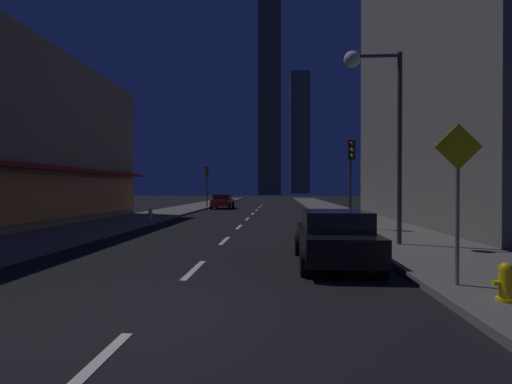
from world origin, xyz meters
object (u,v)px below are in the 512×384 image
(fire_hydrant_far_left, at_px, (150,214))
(traffic_light_near_right, at_px, (351,164))
(street_lamp_right, at_px, (375,100))
(car_parked_far, at_px, (223,201))
(pedestrian_crossing_sign, at_px, (458,190))
(car_parked_near, at_px, (334,237))
(traffic_light_far_left, at_px, (207,178))
(fire_hydrant_yellow_near, at_px, (506,283))

(fire_hydrant_far_left, xyz_separation_m, traffic_light_near_right, (11.40, -4.98, 2.74))
(street_lamp_right, bearing_deg, car_parked_far, 110.11)
(fire_hydrant_far_left, bearing_deg, traffic_light_near_right, -23.58)
(street_lamp_right, relative_size, pedestrian_crossing_sign, 2.09)
(street_lamp_right, distance_m, pedestrian_crossing_sign, 6.23)
(street_lamp_right, height_order, pedestrian_crossing_sign, street_lamp_right)
(car_parked_far, bearing_deg, pedestrian_crossing_sign, -72.92)
(car_parked_near, relative_size, street_lamp_right, 0.64)
(car_parked_far, distance_m, fire_hydrant_far_left, 14.86)
(traffic_light_far_left, bearing_deg, car_parked_far, -36.87)
(fire_hydrant_far_left, height_order, traffic_light_near_right, traffic_light_near_right)
(fire_hydrant_far_left, xyz_separation_m, pedestrian_crossing_sign, (11.50, -15.27, 1.56))
(car_parked_far, bearing_deg, fire_hydrant_far_left, -98.90)
(fire_hydrant_yellow_near, bearing_deg, traffic_light_near_right, 92.02)
(street_lamp_right, bearing_deg, fire_hydrant_far_left, 138.90)
(traffic_light_near_right, height_order, pedestrian_crossing_sign, traffic_light_near_right)
(fire_hydrant_yellow_near, bearing_deg, street_lamp_right, 94.60)
(traffic_light_near_right, bearing_deg, fire_hydrant_yellow_near, -87.98)
(fire_hydrant_yellow_near, xyz_separation_m, fire_hydrant_far_left, (-11.80, 16.31, 0.00))
(car_parked_far, distance_m, pedestrian_crossing_sign, 31.36)
(fire_hydrant_far_left, bearing_deg, fire_hydrant_yellow_near, -54.12)
(fire_hydrant_far_left, relative_size, street_lamp_right, 0.10)
(car_parked_far, relative_size, street_lamp_right, 0.64)
(car_parked_near, distance_m, car_parked_far, 28.31)
(fire_hydrant_far_left, bearing_deg, traffic_light_far_left, 88.58)
(fire_hydrant_yellow_near, relative_size, traffic_light_near_right, 0.16)
(car_parked_near, distance_m, fire_hydrant_far_left, 15.86)
(car_parked_near, height_order, traffic_light_near_right, traffic_light_near_right)
(car_parked_near, bearing_deg, fire_hydrant_far_left, 126.81)
(car_parked_far, relative_size, fire_hydrant_yellow_near, 6.48)
(car_parked_far, relative_size, traffic_light_near_right, 1.01)
(car_parked_far, height_order, pedestrian_crossing_sign, pedestrian_crossing_sign)
(car_parked_near, distance_m, fire_hydrant_yellow_near, 4.30)
(fire_hydrant_far_left, relative_size, traffic_light_near_right, 0.16)
(pedestrian_crossing_sign, bearing_deg, traffic_light_near_right, 90.56)
(car_parked_near, height_order, traffic_light_far_left, traffic_light_far_left)
(pedestrian_crossing_sign, bearing_deg, street_lamp_right, 92.32)
(fire_hydrant_yellow_near, bearing_deg, car_parked_near, 122.44)
(car_parked_near, bearing_deg, car_parked_far, 104.74)
(car_parked_near, relative_size, traffic_light_far_left, 1.01)
(car_parked_far, height_order, fire_hydrant_far_left, car_parked_far)
(street_lamp_right, bearing_deg, car_parked_near, -121.96)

